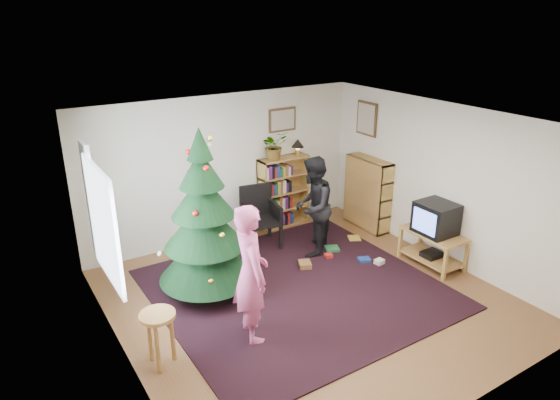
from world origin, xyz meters
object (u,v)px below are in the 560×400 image
bookshelf_back (284,191)px  tv_stand (433,245)px  picture_back (282,120)px  armchair (258,214)px  picture_right (367,119)px  person_standing (251,274)px  table_lamp (298,144)px  bookshelf_right (368,193)px  potted_plant (274,146)px  crt_tv (436,218)px  stool (158,325)px  christmas_tree (204,229)px  person_by_chair (313,207)px

bookshelf_back → tv_stand: bearing=-66.2°
picture_back → armchair: bearing=-145.8°
picture_back → bookshelf_back: picture_back is taller
picture_right → person_standing: (-3.55, -2.05, -1.08)m
picture_right → table_lamp: picture_right is taller
table_lamp → bookshelf_right: bearing=-43.1°
person_standing → potted_plant: potted_plant is taller
crt_tv → table_lamp: table_lamp is taller
table_lamp → crt_tv: bearing=-72.1°
armchair → picture_back: bearing=43.3°
tv_stand → crt_tv: bearing=-180.0°
stool → table_lamp: bearing=35.4°
picture_back → potted_plant: picture_back is taller
christmas_tree → bookshelf_right: size_ratio=1.85×
bookshelf_back → stool: size_ratio=1.94×
potted_plant → christmas_tree: bearing=-144.3°
potted_plant → table_lamp: potted_plant is taller
potted_plant → table_lamp: 0.50m
crt_tv → person_by_chair: 1.90m
tv_stand → crt_tv: 0.47m
picture_back → armchair: (-0.87, -0.59, -1.39)m
bookshelf_right → stool: (-4.54, -1.66, -0.15)m
picture_right → tv_stand: 2.56m
christmas_tree → bookshelf_right: 3.52m
crt_tv → table_lamp: bearing=107.9°
tv_stand → table_lamp: bearing=107.9°
stool → potted_plant: (3.09, 2.55, 1.03)m
stool → tv_stand: bearing=-0.1°
bookshelf_right → person_standing: (-3.41, -1.76, 0.21)m
christmas_tree → potted_plant: size_ratio=4.82×
person_standing → picture_back: bearing=-28.3°
armchair → person_standing: person_standing is taller
tv_stand → picture_right: bearing=82.6°
person_by_chair → christmas_tree: bearing=-34.5°
christmas_tree → potted_plant: 2.53m
picture_right → bookshelf_back: (-1.38, 0.59, -1.29)m
bookshelf_right → person_standing: size_ratio=0.75×
christmas_tree → tv_stand: (3.34, -1.11, -0.67)m
person_standing → person_by_chair: (1.93, 1.42, -0.05)m
bookshelf_right → picture_back: bearing=49.4°
armchair → table_lamp: 1.53m
tv_stand → table_lamp: (-0.83, 2.56, 1.17)m
picture_back → christmas_tree: size_ratio=0.23×
tv_stand → person_standing: 3.34m
picture_back → picture_right: (1.33, -0.73, 0.00)m
christmas_tree → armchair: bearing=35.3°
christmas_tree → table_lamp: christmas_tree is taller
stool → person_by_chair: (3.06, 1.32, 0.30)m
armchair → person_standing: size_ratio=0.59×
person_by_chair → stool: bearing=-17.4°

